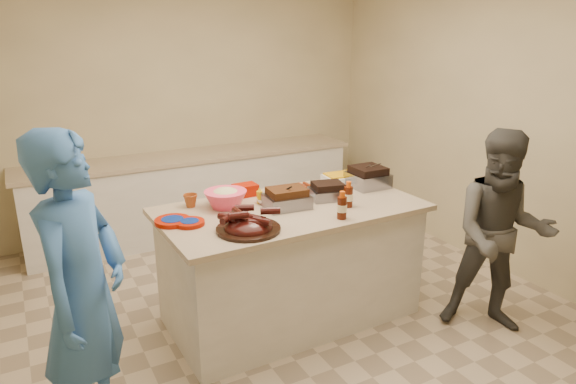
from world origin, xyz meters
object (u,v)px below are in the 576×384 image
island (291,315)px  mustard_bottle (260,203)px  rib_platter (248,231)px  guest_gray (488,326)px  roasting_pan (367,187)px  plastic_cup (191,207)px  bbq_bottle_a (342,219)px  bbq_bottle_b (348,207)px  coleslaw_bowl (226,207)px

island → mustard_bottle: mustard_bottle is taller
rib_platter → guest_gray: rib_platter is taller
roasting_pan → plastic_cup: (-1.47, 0.21, 0.00)m
bbq_bottle_a → guest_gray: size_ratio=0.13×
roasting_pan → bbq_bottle_b: 0.56m
island → plastic_cup: plastic_cup is taller
roasting_pan → coleslaw_bowl: coleslaw_bowl is taller
mustard_bottle → island: bearing=-47.3°
rib_platter → bbq_bottle_a: size_ratio=2.15×
roasting_pan → bbq_bottle_a: bbq_bottle_a is taller
island → guest_gray: (1.27, -0.86, 0.00)m
rib_platter → plastic_cup: bearing=106.2°
rib_platter → mustard_bottle: 0.56m
rib_platter → coleslaw_bowl: (0.04, 0.50, 0.00)m
roasting_pan → mustard_bottle: size_ratio=2.36×
coleslaw_bowl → bbq_bottle_a: bearing=-44.3°
coleslaw_bowl → bbq_bottle_b: (0.80, -0.42, 0.00)m
rib_platter → roasting_pan: 1.35m
island → rib_platter: 1.08m
island → mustard_bottle: 0.96m
island → bbq_bottle_b: bearing=-30.4°
bbq_bottle_a → guest_gray: bbq_bottle_a is taller
rib_platter → bbq_bottle_b: bearing=5.3°
roasting_pan → coleslaw_bowl: 1.25m
roasting_pan → bbq_bottle_b: bbq_bottle_b is taller
coleslaw_bowl → mustard_bottle: (0.26, -0.03, 0.00)m
rib_platter → bbq_bottle_b: (0.85, 0.08, 0.00)m
plastic_cup → guest_gray: plastic_cup is taller
bbq_bottle_a → bbq_bottle_b: size_ratio=1.02×
coleslaw_bowl → plastic_cup: 0.26m
rib_platter → mustard_bottle: rib_platter is taller
rib_platter → guest_gray: size_ratio=0.28×
bbq_bottle_b → rib_platter: bearing=-174.7°
rib_platter → bbq_bottle_b: bbq_bottle_b is taller
mustard_bottle → roasting_pan: bearing=-2.6°
coleslaw_bowl → plastic_cup: (-0.23, 0.13, 0.00)m
bbq_bottle_b → guest_gray: bbq_bottle_b is taller
island → bbq_bottle_a: (0.19, -0.39, 0.92)m
roasting_pan → guest_gray: (0.47, -1.00, -0.92)m
roasting_pan → mustard_bottle: mustard_bottle is taller
guest_gray → plastic_cup: bearing=-171.3°
mustard_bottle → plastic_cup: 0.52m
plastic_cup → guest_gray: (1.94, -1.20, -0.92)m
bbq_bottle_a → coleslaw_bowl: bearing=135.7°
rib_platter → plastic_cup: 0.66m
island → bbq_bottle_a: 1.02m
roasting_pan → guest_gray: roasting_pan is taller
coleslaw_bowl → bbq_bottle_a: (0.62, -0.61, 0.00)m
mustard_bottle → plastic_cup: size_ratio=1.19×
island → mustard_bottle: (-0.17, 0.19, 0.92)m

